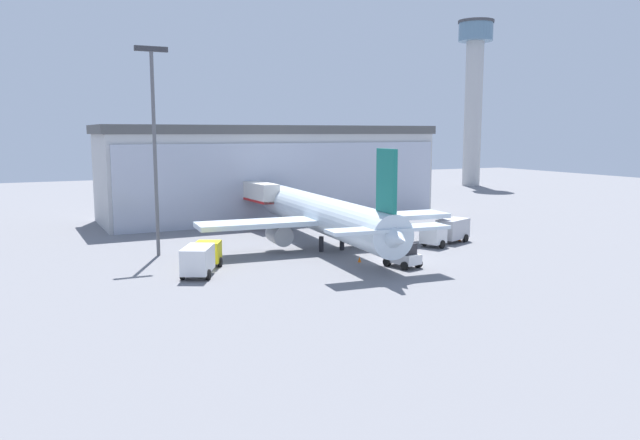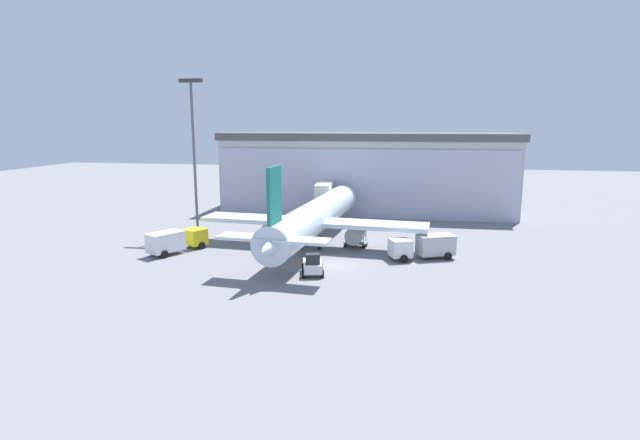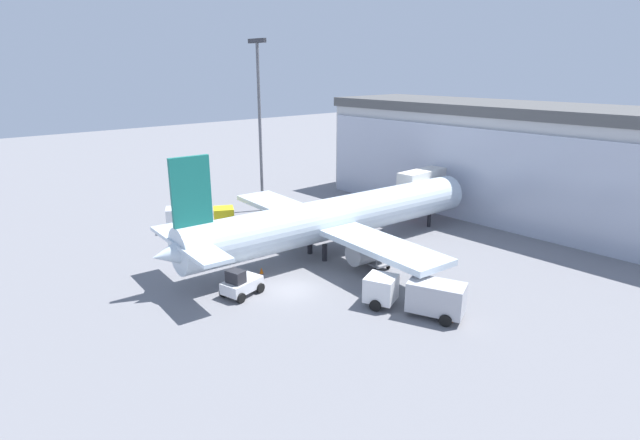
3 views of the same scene
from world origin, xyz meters
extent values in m
plane|color=slate|center=(0.00, 0.00, 0.00)|extent=(240.00, 240.00, 0.00)
cube|color=#B8B8B8|center=(0.00, 34.44, 6.06)|extent=(48.12, 14.44, 12.13)
cube|color=#B1B8C9|center=(0.11, 27.44, 5.46)|extent=(46.95, 1.02, 10.92)
cube|color=#4F4F4F|center=(0.00, 34.44, 12.73)|extent=(49.08, 14.73, 1.20)
cube|color=silver|center=(-5.58, 26.24, 4.75)|extent=(2.68, 11.76, 2.40)
cube|color=red|center=(-5.58, 26.24, 3.70)|extent=(2.72, 11.76, 0.30)
cylinder|color=#4C4C51|center=(-5.76, 30.62, 1.78)|extent=(0.70, 0.70, 3.55)
cylinder|color=#59595E|center=(-21.07, 11.90, 10.06)|extent=(0.36, 0.36, 20.13)
cube|color=#333338|center=(-21.07, 11.90, 20.38)|extent=(3.20, 0.40, 0.50)
cylinder|color=silver|center=(-3.96, 9.04, 3.57)|extent=(6.37, 32.72, 3.93)
cone|color=silver|center=(-2.73, 25.26, 3.57)|extent=(4.15, 3.29, 3.93)
cone|color=silver|center=(-5.19, -7.17, 3.57)|extent=(3.83, 4.26, 3.54)
cube|color=silver|center=(-4.08, 7.42, 3.17)|extent=(28.06, 6.29, 0.50)
cube|color=silver|center=(-5.11, -6.17, 4.16)|extent=(11.15, 3.22, 0.30)
cube|color=#197266|center=(-5.07, -5.68, 8.26)|extent=(0.60, 3.22, 5.46)
cylinder|color=gray|center=(-9.32, 8.32, 1.82)|extent=(2.34, 3.35, 2.10)
cylinder|color=gray|center=(1.23, 7.52, 1.82)|extent=(2.34, 3.35, 2.10)
cylinder|color=black|center=(-5.33, 6.51, 0.80)|extent=(0.50, 0.50, 1.60)
cylinder|color=black|center=(-2.98, 6.33, 0.80)|extent=(0.50, 0.50, 1.60)
cylinder|color=black|center=(-2.96, 22.26, 0.80)|extent=(0.40, 0.40, 1.60)
cube|color=yellow|center=(-18.00, 4.47, 1.40)|extent=(2.97, 2.97, 1.90)
cube|color=white|center=(-19.96, 0.76, 1.55)|extent=(3.81, 4.56, 2.20)
cylinder|color=black|center=(-18.97, 4.98, 0.45)|extent=(0.68, 0.94, 0.90)
cylinder|color=black|center=(-17.03, 3.96, 0.45)|extent=(0.68, 0.94, 0.90)
cylinder|color=black|center=(-21.40, 0.38, 0.45)|extent=(0.68, 0.94, 0.90)
cylinder|color=black|center=(-19.45, -0.64, 0.45)|extent=(0.68, 0.94, 0.90)
cube|color=silver|center=(6.68, 3.45, 1.40)|extent=(2.88, 2.88, 1.90)
cube|color=#B2B2B7|center=(10.55, 5.08, 1.55)|extent=(4.54, 3.58, 2.20)
cylinder|color=black|center=(7.10, 2.44, 0.45)|extent=(0.95, 0.62, 0.90)
cylinder|color=black|center=(6.25, 4.46, 0.45)|extent=(0.95, 0.62, 0.90)
cylinder|color=black|center=(11.90, 4.45, 0.45)|extent=(0.95, 0.62, 0.90)
cylinder|color=black|center=(11.05, 6.48, 0.45)|extent=(0.95, 0.62, 0.90)
cube|color=gray|center=(1.13, 8.69, 0.52)|extent=(2.96, 1.90, 0.16)
cylinder|color=black|center=(2.32, 9.28, 0.22)|extent=(0.45, 0.17, 0.44)
cylinder|color=gray|center=(2.32, 9.28, 1.05)|extent=(0.08, 0.08, 0.90)
cylinder|color=black|center=(2.17, 7.85, 0.22)|extent=(0.45, 0.17, 0.44)
cylinder|color=gray|center=(2.17, 7.85, 1.05)|extent=(0.08, 0.08, 0.90)
cylinder|color=black|center=(0.10, 9.52, 0.22)|extent=(0.45, 0.17, 0.44)
cylinder|color=gray|center=(0.10, 9.52, 1.05)|extent=(0.08, 0.08, 0.90)
cylinder|color=black|center=(-0.06, 8.09, 0.22)|extent=(0.45, 0.17, 0.44)
cylinder|color=gray|center=(-0.06, 8.09, 1.05)|extent=(0.08, 0.08, 0.90)
cube|color=silver|center=(-1.84, -3.52, 0.85)|extent=(2.51, 3.54, 0.90)
cube|color=#26262B|center=(-1.69, -4.14, 1.80)|extent=(1.60, 1.31, 1.00)
cylinder|color=black|center=(-2.98, -2.64, 0.40)|extent=(0.53, 0.86, 0.80)
cylinder|color=black|center=(-1.24, -2.21, 0.40)|extent=(0.53, 0.86, 0.80)
cylinder|color=black|center=(-2.45, -4.82, 0.40)|extent=(0.53, 0.86, 0.80)
cylinder|color=black|center=(-0.70, -4.39, 0.40)|extent=(0.53, 0.86, 0.80)
cone|color=orange|center=(-4.38, 0.10, 0.28)|extent=(0.36, 0.36, 0.55)
cone|color=orange|center=(11.79, 5.43, 0.28)|extent=(0.36, 0.36, 0.55)
camera|label=1|loc=(-33.40, -51.06, 12.38)|focal=35.00mm
camera|label=2|loc=(7.79, -50.79, 15.04)|focal=28.00mm
camera|label=3|loc=(29.69, -22.83, 17.45)|focal=28.00mm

